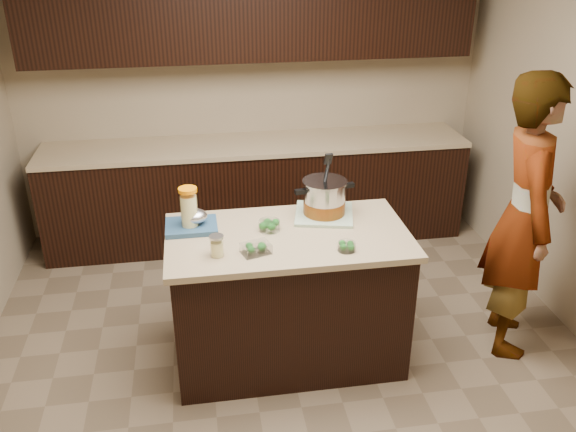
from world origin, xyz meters
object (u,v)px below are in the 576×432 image
at_px(island, 288,297).
at_px(person, 525,218).
at_px(stock_pot, 324,199).
at_px(lemonade_pitcher, 189,211).

distance_m(island, person, 1.56).
bearing_deg(person, island, 105.59).
xyz_separation_m(island, stock_pot, (0.27, 0.22, 0.56)).
distance_m(island, stock_pot, 0.66).
height_order(stock_pot, lemonade_pitcher, stock_pot).
height_order(stock_pot, person, person).
xyz_separation_m(lemonade_pitcher, person, (2.07, -0.21, -0.11)).
bearing_deg(island, lemonade_pitcher, 165.43).
relative_size(stock_pot, person, 0.22).
relative_size(island, stock_pot, 3.67).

